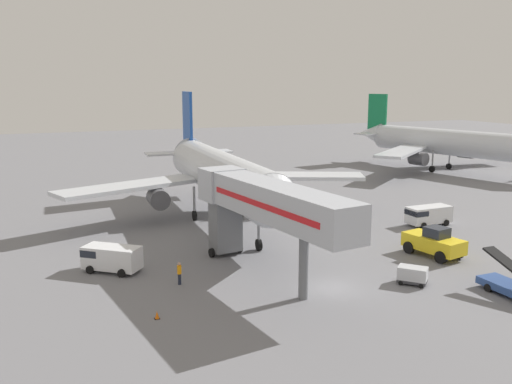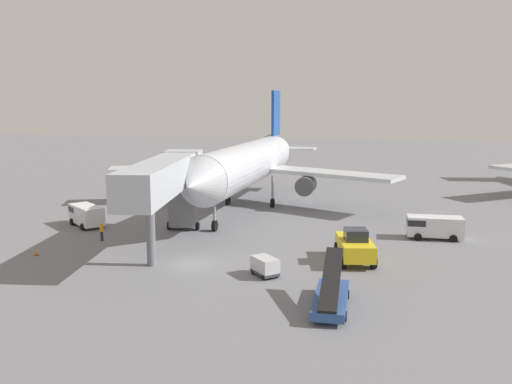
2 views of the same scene
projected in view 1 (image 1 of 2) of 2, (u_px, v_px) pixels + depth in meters
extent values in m
plane|color=slate|center=(331.00, 289.00, 41.51)|extent=(300.00, 300.00, 0.00)
cylinder|color=silver|center=(222.00, 175.00, 60.48)|extent=(5.95, 29.58, 4.88)
cone|color=silver|center=(280.00, 205.00, 45.34)|extent=(4.90, 3.66, 4.78)
cone|color=silver|center=(186.00, 153.00, 76.44)|extent=(4.83, 5.58, 4.63)
cube|color=#1947A3|center=(188.00, 121.00, 74.32)|extent=(0.51, 4.27, 7.81)
cube|color=silver|center=(210.00, 152.00, 75.78)|extent=(5.96, 3.31, 0.24)
cube|color=silver|center=(168.00, 153.00, 73.80)|extent=(5.96, 3.31, 0.24)
cube|color=silver|center=(294.00, 176.00, 66.12)|extent=(16.78, 10.61, 0.44)
cube|color=silver|center=(131.00, 186.00, 59.53)|extent=(16.94, 9.62, 0.44)
cylinder|color=#4C4C51|center=(275.00, 190.00, 64.58)|extent=(2.28, 2.91, 2.18)
cylinder|color=#4C4C51|center=(158.00, 198.00, 59.89)|extent=(2.28, 2.91, 2.18)
cylinder|color=gray|center=(259.00, 227.00, 50.53)|extent=(0.28, 0.28, 3.36)
cylinder|color=black|center=(259.00, 245.00, 50.86)|extent=(0.39, 1.11, 1.10)
cylinder|color=gray|center=(241.00, 198.00, 63.67)|extent=(0.28, 0.28, 3.36)
cylinder|color=black|center=(241.00, 212.00, 64.00)|extent=(0.39, 1.11, 1.10)
cylinder|color=gray|center=(194.00, 201.00, 61.76)|extent=(0.28, 0.28, 3.36)
cylinder|color=black|center=(195.00, 216.00, 62.09)|extent=(0.39, 1.11, 1.10)
cube|color=#B2B7C1|center=(278.00, 203.00, 41.25)|extent=(5.44, 17.42, 2.70)
cube|color=red|center=(261.00, 205.00, 40.49)|extent=(2.12, 14.28, 0.44)
cube|color=#B2B7C1|center=(222.00, 184.00, 49.00)|extent=(3.82, 3.27, 2.84)
cube|color=#232833|center=(215.00, 179.00, 50.05)|extent=(3.30, 0.71, 0.90)
cube|color=slate|center=(226.00, 225.00, 49.21)|extent=(2.78, 2.15, 4.67)
cylinder|color=black|center=(212.00, 253.00, 48.95)|extent=(0.41, 0.83, 0.80)
cylinder|color=black|center=(240.00, 248.00, 50.37)|extent=(0.41, 0.83, 0.80)
cylinder|color=slate|center=(304.00, 265.00, 39.10)|extent=(0.70, 0.70, 5.07)
cube|color=yellow|center=(433.00, 243.00, 49.13)|extent=(3.45, 5.77, 1.27)
cube|color=#232833|center=(437.00, 232.00, 48.70)|extent=(2.02, 2.10, 0.90)
cylinder|color=black|center=(458.00, 253.00, 48.45)|extent=(0.61, 1.16, 1.10)
cylinder|color=black|center=(441.00, 257.00, 47.19)|extent=(0.61, 1.16, 1.10)
cylinder|color=black|center=(426.00, 243.00, 51.31)|extent=(0.61, 1.16, 1.10)
cylinder|color=black|center=(409.00, 247.00, 50.06)|extent=(0.61, 1.16, 1.10)
cylinder|color=black|center=(488.00, 288.00, 40.85)|extent=(0.23, 0.60, 0.60)
cylinder|color=black|center=(507.00, 284.00, 41.57)|extent=(0.23, 0.60, 0.60)
cube|color=silver|center=(429.00, 214.00, 59.92)|extent=(5.01, 2.17, 1.79)
cube|color=#1E232D|center=(417.00, 212.00, 59.18)|extent=(1.63, 2.14, 0.57)
cylinder|color=black|center=(423.00, 225.00, 58.59)|extent=(0.69, 0.39, 0.68)
cylinder|color=black|center=(411.00, 221.00, 60.38)|extent=(0.69, 0.39, 0.68)
cylinder|color=black|center=(446.00, 223.00, 59.79)|extent=(0.69, 0.39, 0.68)
cylinder|color=black|center=(433.00, 219.00, 61.58)|extent=(0.69, 0.39, 0.68)
cube|color=white|center=(112.00, 257.00, 45.05)|extent=(4.89, 4.50, 1.84)
cube|color=#1E232D|center=(95.00, 251.00, 45.42)|extent=(2.44, 2.52, 0.59)
cylinder|color=black|center=(91.00, 270.00, 44.73)|extent=(0.76, 0.71, 0.68)
cylinder|color=black|center=(103.00, 262.00, 46.53)|extent=(0.76, 0.71, 0.68)
cylinder|color=black|center=(122.00, 273.00, 43.91)|extent=(0.76, 0.71, 0.68)
cylinder|color=black|center=(134.00, 266.00, 45.72)|extent=(0.76, 0.71, 0.68)
cube|color=#38383D|center=(412.00, 281.00, 42.36)|extent=(2.40, 2.46, 0.22)
cube|color=silver|center=(413.00, 273.00, 42.25)|extent=(2.40, 2.46, 0.98)
cylinder|color=black|center=(401.00, 283.00, 42.18)|extent=(0.33, 0.35, 0.36)
cylinder|color=black|center=(404.00, 278.00, 43.22)|extent=(0.33, 0.35, 0.36)
cylinder|color=black|center=(421.00, 286.00, 41.55)|extent=(0.33, 0.35, 0.36)
cylinder|color=black|center=(423.00, 281.00, 42.59)|extent=(0.33, 0.35, 0.36)
cylinder|color=#1E2333|center=(180.00, 279.00, 42.29)|extent=(0.34, 0.34, 0.86)
cylinder|color=orange|center=(179.00, 270.00, 42.14)|extent=(0.46, 0.46, 0.68)
sphere|color=tan|center=(179.00, 264.00, 42.05)|extent=(0.23, 0.23, 0.23)
cube|color=black|center=(157.00, 319.00, 36.18)|extent=(0.34, 0.34, 0.03)
cone|color=orange|center=(157.00, 315.00, 36.13)|extent=(0.29, 0.29, 0.50)
cylinder|color=silver|center=(452.00, 143.00, 95.04)|extent=(12.57, 30.36, 4.48)
cone|color=silver|center=(371.00, 133.00, 108.80)|extent=(5.61, 6.53, 4.25)
cube|color=#147A47|center=(377.00, 113.00, 106.92)|extent=(1.54, 4.32, 7.16)
cube|color=silver|center=(387.00, 132.00, 109.00)|extent=(6.04, 4.53, 0.24)
cube|color=silver|center=(369.00, 134.00, 105.75)|extent=(6.04, 4.53, 0.24)
cube|color=silver|center=(470.00, 143.00, 103.37)|extent=(18.11, 6.27, 0.44)
cube|color=silver|center=(402.00, 151.00, 90.99)|extent=(16.70, 14.34, 0.44)
cylinder|color=#4C4C51|center=(466.00, 152.00, 100.99)|extent=(2.86, 3.31, 2.17)
cylinder|color=#4C4C51|center=(418.00, 159.00, 92.26)|extent=(2.86, 3.31, 2.17)
cylinder|color=gray|center=(450.00, 157.00, 98.58)|extent=(0.28, 0.28, 3.28)
cylinder|color=black|center=(449.00, 166.00, 98.90)|extent=(0.64, 1.15, 1.10)
cylinder|color=gray|center=(433.00, 160.00, 95.46)|extent=(0.28, 0.28, 3.28)
cylinder|color=black|center=(432.00, 169.00, 95.78)|extent=(0.64, 1.15, 1.10)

